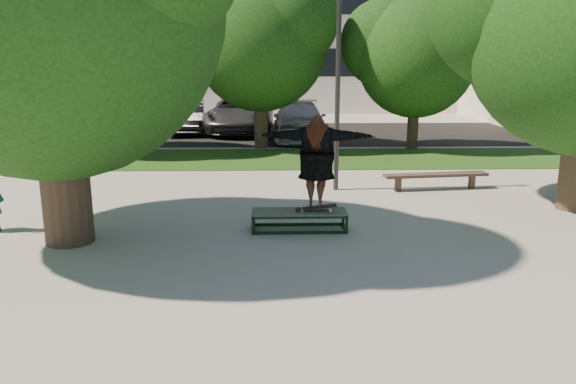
{
  "coord_description": "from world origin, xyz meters",
  "views": [
    {
      "loc": [
        -0.56,
        -8.67,
        3.18
      ],
      "look_at": [
        -0.31,
        0.6,
        0.99
      ],
      "focal_mm": 35.0,
      "sensor_mm": 36.0,
      "label": 1
    }
  ],
  "objects_px": {
    "bench": "(436,176)",
    "car_silver_b": "(299,121)",
    "car_dark": "(187,117)",
    "grind_box": "(299,220)",
    "car_grey": "(241,114)",
    "lamppost": "(338,61)",
    "car_silver_a": "(127,121)"
  },
  "relations": [
    {
      "from": "bench",
      "to": "car_silver_b",
      "type": "xyz_separation_m",
      "value": [
        -3.0,
        9.16,
        0.41
      ]
    },
    {
      "from": "car_dark",
      "to": "grind_box",
      "type": "bearing_deg",
      "value": -79.67
    },
    {
      "from": "car_dark",
      "to": "car_grey",
      "type": "relative_size",
      "value": 0.71
    },
    {
      "from": "grind_box",
      "to": "car_dark",
      "type": "distance_m",
      "value": 15.34
    },
    {
      "from": "car_silver_b",
      "to": "lamppost",
      "type": "bearing_deg",
      "value": -86.8
    },
    {
      "from": "lamppost",
      "to": "car_silver_a",
      "type": "xyz_separation_m",
      "value": [
        -7.64,
        9.94,
        -2.46
      ]
    },
    {
      "from": "car_silver_a",
      "to": "car_dark",
      "type": "bearing_deg",
      "value": 29.13
    },
    {
      "from": "car_grey",
      "to": "car_dark",
      "type": "bearing_deg",
      "value": -174.28
    },
    {
      "from": "car_silver_a",
      "to": "car_dark",
      "type": "distance_m",
      "value": 2.67
    },
    {
      "from": "lamppost",
      "to": "bench",
      "type": "height_order",
      "value": "lamppost"
    },
    {
      "from": "bench",
      "to": "car_grey",
      "type": "height_order",
      "value": "car_grey"
    },
    {
      "from": "car_silver_a",
      "to": "car_dark",
      "type": "height_order",
      "value": "car_dark"
    },
    {
      "from": "car_silver_a",
      "to": "lamppost",
      "type": "bearing_deg",
      "value": -54.84
    },
    {
      "from": "grind_box",
      "to": "car_silver_b",
      "type": "distance_m",
      "value": 12.52
    },
    {
      "from": "car_grey",
      "to": "grind_box",
      "type": "bearing_deg",
      "value": -80.93
    },
    {
      "from": "lamppost",
      "to": "car_dark",
      "type": "bearing_deg",
      "value": 115.35
    },
    {
      "from": "car_grey",
      "to": "car_silver_a",
      "type": "bearing_deg",
      "value": -159.71
    },
    {
      "from": "lamppost",
      "to": "car_silver_b",
      "type": "relative_size",
      "value": 1.19
    },
    {
      "from": "car_grey",
      "to": "car_silver_b",
      "type": "distance_m",
      "value": 3.46
    },
    {
      "from": "car_dark",
      "to": "car_grey",
      "type": "bearing_deg",
      "value": -1.91
    },
    {
      "from": "grind_box",
      "to": "car_grey",
      "type": "bearing_deg",
      "value": 97.38
    },
    {
      "from": "lamppost",
      "to": "bench",
      "type": "relative_size",
      "value": 2.28
    },
    {
      "from": "bench",
      "to": "lamppost",
      "type": "bearing_deg",
      "value": 171.96
    },
    {
      "from": "grind_box",
      "to": "car_silver_b",
      "type": "bearing_deg",
      "value": 87.37
    },
    {
      "from": "car_silver_a",
      "to": "car_silver_b",
      "type": "height_order",
      "value": "car_silver_b"
    },
    {
      "from": "car_silver_b",
      "to": "bench",
      "type": "bearing_deg",
      "value": -71.8
    },
    {
      "from": "bench",
      "to": "car_silver_a",
      "type": "relative_size",
      "value": 0.66
    },
    {
      "from": "lamppost",
      "to": "car_grey",
      "type": "distance_m",
      "value": 12.11
    },
    {
      "from": "car_silver_a",
      "to": "car_silver_b",
      "type": "bearing_deg",
      "value": -8.97
    },
    {
      "from": "lamppost",
      "to": "car_silver_a",
      "type": "distance_m",
      "value": 12.78
    },
    {
      "from": "car_dark",
      "to": "bench",
      "type": "bearing_deg",
      "value": -61.27
    },
    {
      "from": "grind_box",
      "to": "bench",
      "type": "height_order",
      "value": "bench"
    }
  ]
}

